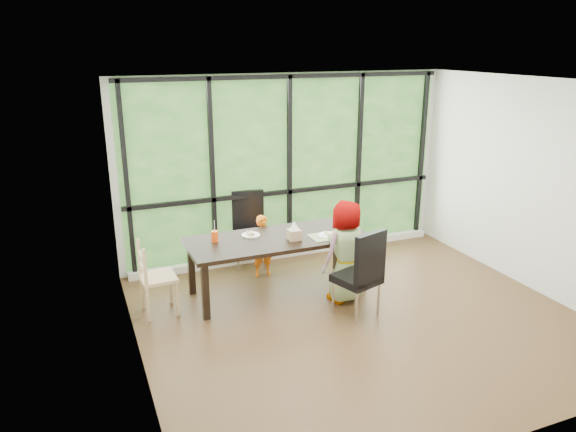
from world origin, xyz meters
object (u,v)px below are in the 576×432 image
(chair_window_leather, at_px, (250,230))
(chair_interior_leather, at_px, (357,272))
(plate_near, at_px, (328,235))
(white_mug, at_px, (347,223))
(chair_end_beech, at_px, (158,277))
(child_toddler, at_px, (263,246))
(green_cup, at_px, (356,230))
(orange_cup, at_px, (215,236))
(child_older, at_px, (344,252))
(tissue_box, at_px, (294,235))
(dining_table, at_px, (278,265))
(plate_far, at_px, (251,235))

(chair_window_leather, bearing_deg, chair_interior_leather, -57.70)
(plate_near, height_order, white_mug, white_mug)
(white_mug, bearing_deg, chair_end_beech, -178.89)
(child_toddler, bearing_deg, green_cup, -37.05)
(plate_near, height_order, orange_cup, orange_cup)
(chair_window_leather, height_order, green_cup, chair_window_leather)
(child_toddler, distance_m, white_mug, 1.19)
(child_toddler, bearing_deg, child_older, -53.66)
(child_toddler, bearing_deg, orange_cup, -147.56)
(chair_window_leather, relative_size, white_mug, 13.36)
(chair_interior_leather, xyz_separation_m, tissue_box, (-0.47, 0.78, 0.28))
(green_cup, bearing_deg, child_toddler, 138.43)
(child_toddler, relative_size, plate_near, 3.53)
(dining_table, distance_m, white_mug, 1.10)
(child_older, distance_m, orange_cup, 1.61)
(dining_table, relative_size, white_mug, 28.27)
(child_toddler, height_order, plate_near, child_toddler)
(child_toddler, xyz_separation_m, plate_near, (0.61, -0.75, 0.32))
(plate_far, relative_size, orange_cup, 1.75)
(plate_near, bearing_deg, chair_end_beech, 174.62)
(chair_end_beech, distance_m, green_cup, 2.52)
(chair_window_leather, xyz_separation_m, chair_interior_leather, (0.69, -1.89, 0.00))
(plate_far, distance_m, orange_cup, 0.48)
(chair_end_beech, xyz_separation_m, child_toddler, (1.51, 0.55, -0.02))
(child_toddler, bearing_deg, dining_table, -85.47)
(dining_table, distance_m, green_cup, 1.09)
(orange_cup, bearing_deg, chair_interior_leather, -37.60)
(dining_table, height_order, tissue_box, tissue_box)
(chair_window_leather, xyz_separation_m, white_mug, (1.08, -0.90, 0.25))
(child_older, relative_size, green_cup, 10.08)
(chair_interior_leather, xyz_separation_m, child_toddler, (-0.63, 1.49, -0.11))
(white_mug, bearing_deg, dining_table, -176.68)
(dining_table, relative_size, child_toddler, 2.63)
(child_toddler, height_order, white_mug, child_toddler)
(chair_window_leather, distance_m, child_older, 1.66)
(orange_cup, relative_size, green_cup, 1.05)
(orange_cup, xyz_separation_m, green_cup, (1.73, -0.44, -0.00))
(chair_end_beech, distance_m, child_toddler, 1.61)
(dining_table, bearing_deg, plate_far, 147.20)
(plate_near, bearing_deg, child_toddler, 128.88)
(chair_end_beech, xyz_separation_m, white_mug, (2.53, 0.05, 0.34))
(child_older, bearing_deg, dining_table, -51.58)
(child_older, bearing_deg, tissue_box, -49.83)
(dining_table, distance_m, plate_near, 0.74)
(chair_window_leather, relative_size, tissue_box, 7.12)
(child_toddler, bearing_deg, tissue_box, -72.70)
(chair_interior_leather, bearing_deg, tissue_box, -76.80)
(plate_near, xyz_separation_m, green_cup, (0.35, -0.10, 0.06))
(chair_end_beech, height_order, plate_far, chair_end_beech)
(green_cup, bearing_deg, chair_end_beech, 173.16)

